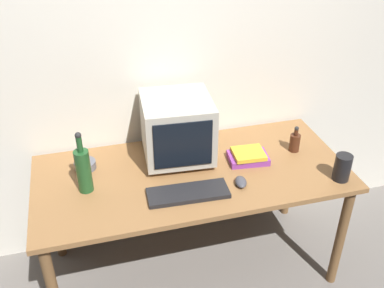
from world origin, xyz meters
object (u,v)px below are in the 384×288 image
(computer_mouse, at_px, (241,182))
(cd_spindle, at_px, (85,165))
(keyboard, at_px, (188,193))
(metal_canister, at_px, (342,168))
(bottle_tall, at_px, (83,169))
(bottle_short, at_px, (295,142))
(crt_monitor, at_px, (177,128))
(book_stack, at_px, (248,156))

(computer_mouse, distance_m, cd_spindle, 0.87)
(keyboard, xyz_separation_m, metal_canister, (0.83, -0.08, 0.06))
(bottle_tall, xyz_separation_m, bottle_short, (1.22, 0.06, -0.07))
(crt_monitor, height_order, metal_canister, crt_monitor)
(computer_mouse, relative_size, cd_spindle, 0.83)
(keyboard, xyz_separation_m, book_stack, (0.41, 0.21, 0.02))
(cd_spindle, bearing_deg, bottle_tall, -92.26)
(bottle_tall, relative_size, book_stack, 1.47)
(crt_monitor, bearing_deg, book_stack, -20.82)
(keyboard, xyz_separation_m, bottle_short, (0.72, 0.24, 0.05))
(keyboard, height_order, bottle_tall, bottle_tall)
(bottle_short, relative_size, metal_canister, 1.09)
(bottle_tall, distance_m, bottle_short, 1.22)
(keyboard, bearing_deg, bottle_tall, 163.00)
(keyboard, height_order, bottle_short, bottle_short)
(cd_spindle, xyz_separation_m, metal_canister, (1.32, -0.46, 0.05))
(crt_monitor, distance_m, metal_canister, 0.92)
(computer_mouse, distance_m, bottle_short, 0.48)
(crt_monitor, bearing_deg, cd_spindle, 177.28)
(keyboard, bearing_deg, bottle_short, 21.63)
(cd_spindle, bearing_deg, crt_monitor, -2.72)
(book_stack, bearing_deg, keyboard, -152.83)
(bottle_short, bearing_deg, bottle_tall, -177.08)
(computer_mouse, relative_size, book_stack, 0.42)
(keyboard, xyz_separation_m, bottle_tall, (-0.50, 0.18, 0.12))
(metal_canister, bearing_deg, bottle_short, 109.48)
(crt_monitor, xyz_separation_m, cd_spindle, (-0.53, 0.02, -0.17))
(book_stack, bearing_deg, cd_spindle, 169.40)
(cd_spindle, bearing_deg, keyboard, -37.63)
(crt_monitor, xyz_separation_m, computer_mouse, (0.26, -0.35, -0.17))
(computer_mouse, height_order, bottle_tall, bottle_tall)
(book_stack, relative_size, cd_spindle, 1.97)
(bottle_short, xyz_separation_m, cd_spindle, (-1.21, 0.14, -0.04))
(crt_monitor, distance_m, keyboard, 0.40)
(computer_mouse, bearing_deg, keyboard, -166.33)
(bottle_short, relative_size, cd_spindle, 1.36)
(computer_mouse, distance_m, book_stack, 0.23)
(computer_mouse, bearing_deg, crt_monitor, 138.63)
(keyboard, height_order, cd_spindle, cd_spindle)
(crt_monitor, relative_size, computer_mouse, 4.12)
(crt_monitor, relative_size, metal_canister, 2.75)
(cd_spindle, bearing_deg, bottle_short, -6.50)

